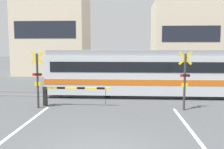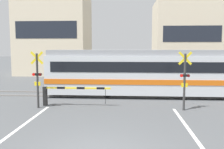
{
  "view_description": "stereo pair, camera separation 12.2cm",
  "coord_description": "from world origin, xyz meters",
  "px_view_note": "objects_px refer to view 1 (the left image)",
  "views": [
    {
      "loc": [
        0.86,
        -6.95,
        3.17
      ],
      "look_at": [
        0.0,
        7.54,
        1.6
      ],
      "focal_mm": 40.0,
      "sensor_mm": 36.0,
      "label": 1
    },
    {
      "loc": [
        0.99,
        -6.94,
        3.17
      ],
      "look_at": [
        0.0,
        7.54,
        1.6
      ],
      "focal_mm": 40.0,
      "sensor_mm": 36.0,
      "label": 2
    }
  ],
  "objects_px": {
    "commuter_train": "(206,72)",
    "crossing_barrier_far": "(149,79)",
    "crossing_signal_left": "(37,77)",
    "crossing_barrier_near": "(62,92)",
    "pedestrian": "(123,71)",
    "crossing_signal_right": "(185,78)"
  },
  "relations": [
    {
      "from": "commuter_train",
      "to": "crossing_barrier_far",
      "type": "relative_size",
      "value": 5.55
    },
    {
      "from": "crossing_barrier_near",
      "to": "pedestrian",
      "type": "distance_m",
      "value": 10.63
    },
    {
      "from": "pedestrian",
      "to": "crossing_barrier_near",
      "type": "bearing_deg",
      "value": -107.08
    },
    {
      "from": "crossing_barrier_far",
      "to": "crossing_signal_left",
      "type": "distance_m",
      "value": 9.32
    },
    {
      "from": "commuter_train",
      "to": "crossing_signal_right",
      "type": "xyz_separation_m",
      "value": [
        -2.19,
        -3.75,
        0.02
      ]
    },
    {
      "from": "pedestrian",
      "to": "crossing_barrier_far",
      "type": "bearing_deg",
      "value": -61.81
    },
    {
      "from": "commuter_train",
      "to": "crossing_barrier_far",
      "type": "height_order",
      "value": "commuter_train"
    },
    {
      "from": "crossing_signal_left",
      "to": "pedestrian",
      "type": "relative_size",
      "value": 1.69
    },
    {
      "from": "crossing_barrier_near",
      "to": "pedestrian",
      "type": "relative_size",
      "value": 2.1
    },
    {
      "from": "crossing_barrier_near",
      "to": "pedestrian",
      "type": "xyz_separation_m",
      "value": [
        3.12,
        10.15,
        0.26
      ]
    },
    {
      "from": "crossing_barrier_far",
      "to": "pedestrian",
      "type": "distance_m",
      "value": 4.51
    },
    {
      "from": "crossing_barrier_far",
      "to": "pedestrian",
      "type": "height_order",
      "value": "pedestrian"
    },
    {
      "from": "crossing_barrier_near",
      "to": "crossing_signal_left",
      "type": "distance_m",
      "value": 1.54
    },
    {
      "from": "crossing_signal_right",
      "to": "crossing_signal_left",
      "type": "bearing_deg",
      "value": 180.0
    },
    {
      "from": "crossing_barrier_far",
      "to": "crossing_signal_left",
      "type": "height_order",
      "value": "crossing_signal_left"
    },
    {
      "from": "crossing_barrier_far",
      "to": "crossing_signal_right",
      "type": "distance_m",
      "value": 6.87
    },
    {
      "from": "crossing_signal_right",
      "to": "commuter_train",
      "type": "bearing_deg",
      "value": 59.72
    },
    {
      "from": "crossing_barrier_near",
      "to": "crossing_signal_right",
      "type": "distance_m",
      "value": 6.48
    },
    {
      "from": "crossing_barrier_near",
      "to": "crossing_signal_right",
      "type": "bearing_deg",
      "value": -4.71
    },
    {
      "from": "commuter_train",
      "to": "crossing_signal_left",
      "type": "distance_m",
      "value": 10.44
    },
    {
      "from": "commuter_train",
      "to": "crossing_barrier_near",
      "type": "distance_m",
      "value": 9.22
    },
    {
      "from": "crossing_barrier_far",
      "to": "crossing_signal_left",
      "type": "relative_size",
      "value": 1.24
    }
  ]
}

